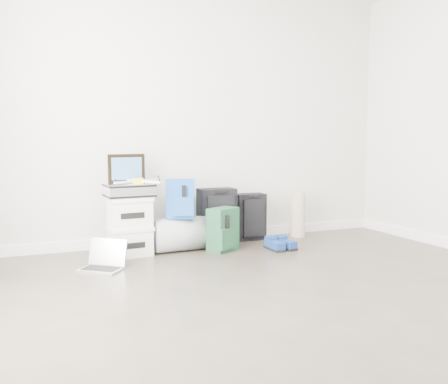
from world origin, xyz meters
name	(u,v)px	position (x,y,z in m)	size (l,w,h in m)	color
ground	(330,322)	(0.00, 0.00, 0.00)	(5.00, 5.00, 0.00)	#342C26
room_envelope	(335,23)	(0.00, 0.02, 1.72)	(4.52, 5.02, 2.71)	silver
boxes_stack	(130,226)	(-0.76, 2.12, 0.28)	(0.41, 0.34, 0.55)	silver
briefcase	(129,190)	(-0.76, 2.12, 0.62)	(0.42, 0.31, 0.12)	#B2B2B7
painting	(127,168)	(-0.76, 2.22, 0.81)	(0.36, 0.10, 0.27)	black
drone	(138,181)	(-0.68, 2.10, 0.70)	(0.49, 0.49, 0.05)	gold
duffel_bag	(180,234)	(-0.27, 2.11, 0.16)	(0.33, 0.33, 0.53)	gray
blue_backpack	(181,199)	(-0.27, 2.08, 0.51)	(0.31, 0.27, 0.38)	#174A98
large_suitcase	(217,217)	(0.16, 2.23, 0.29)	(0.38, 0.26, 0.59)	black
green_backpack	(223,230)	(0.12, 1.95, 0.20)	(0.35, 0.33, 0.42)	#163C26
carry_on	(250,217)	(0.59, 2.34, 0.25)	(0.33, 0.22, 0.50)	black
shoes	(280,245)	(0.66, 1.79, 0.04)	(0.25, 0.28, 0.09)	black
rolled_rug	(298,215)	(1.16, 2.29, 0.25)	(0.16, 0.16, 0.50)	tan
laptop	(104,262)	(-1.07, 1.72, 0.06)	(0.42, 0.40, 0.24)	silver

